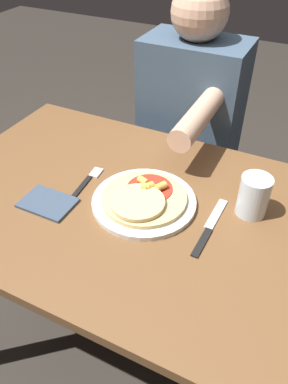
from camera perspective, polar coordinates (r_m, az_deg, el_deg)
The scene contains 9 objects.
ground_plane at distance 1.62m, azimuth -1.30°, elevation -22.61°, with size 8.00×8.00×0.00m, color #2D2823.
dining_table at distance 1.09m, azimuth -1.79°, elevation -6.75°, with size 1.12×0.74×0.78m.
plate at distance 0.99m, azimuth 0.00°, elevation -1.46°, with size 0.28×0.28×0.01m.
pizza at distance 0.98m, azimuth -0.11°, elevation -0.85°, with size 0.23×0.23×0.04m.
fork at distance 1.08m, azimuth -8.76°, elevation 1.46°, with size 0.03×0.18×0.00m.
knife at distance 0.94m, azimuth 9.94°, elevation -5.33°, with size 0.03×0.22×0.00m.
drinking_glass at distance 0.98m, azimuth 16.37°, elevation -0.57°, with size 0.08×0.08×0.11m.
napkin at distance 1.03m, azimuth -14.46°, elevation -1.61°, with size 0.14×0.10×0.01m.
person_diner at distance 1.47m, azimuth 7.00°, elevation 9.87°, with size 0.36×0.52×1.21m.
Camera 1 is at (0.36, -0.66, 1.44)m, focal length 35.00 mm.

